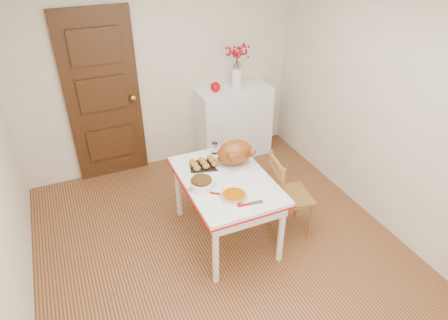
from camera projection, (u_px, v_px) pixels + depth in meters
name	position (u px, v px, depth m)	size (l,w,h in m)	color
floor	(225.00, 256.00, 3.93)	(3.50, 4.00, 0.00)	#432414
wall_back	(159.00, 71.00, 4.83)	(3.50, 0.00, 2.50)	beige
wall_right	(390.00, 111.00, 3.87)	(0.00, 4.00, 2.50)	beige
door_back	(103.00, 98.00, 4.68)	(0.85, 0.06, 2.06)	#382210
sideboard	(234.00, 122.00, 5.37)	(0.96, 0.43, 0.96)	white
kitchen_table	(226.00, 208.00, 4.01)	(0.83, 1.20, 0.72)	white
chair_oak	(290.00, 195.00, 4.04)	(0.40, 0.40, 0.90)	brown
berry_vase	(237.00, 68.00, 4.98)	(0.28, 0.28, 0.54)	white
apple	(215.00, 87.00, 5.00)	(0.13, 0.13, 0.13)	#AF0305
turkey_platter	(235.00, 153.00, 3.95)	(0.42, 0.34, 0.27)	brown
pumpkin_pie	(234.00, 195.00, 3.55)	(0.24, 0.24, 0.05)	#964700
stuffing_dish	(201.00, 183.00, 3.66)	(0.29, 0.23, 0.11)	#51310E
rolls_tray	(204.00, 164.00, 3.97)	(0.27, 0.21, 0.07)	#AD7A2C
pie_server	(250.00, 204.00, 3.48)	(0.23, 0.07, 0.01)	silver
carving_knife	(223.00, 195.00, 3.59)	(0.24, 0.06, 0.01)	silver
drinking_glass	(215.00, 148.00, 4.18)	(0.07, 0.07, 0.12)	white
shaker_pair	(231.00, 148.00, 4.20)	(0.10, 0.04, 0.10)	white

